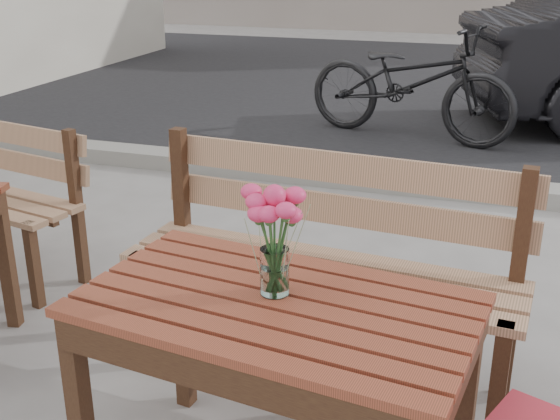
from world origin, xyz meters
TOP-DOWN VIEW (x-y plane):
  - street at (0.00, 5.06)m, footprint 30.00×8.12m
  - main_table at (-0.06, -0.06)m, footprint 1.19×0.79m
  - main_bench at (-0.09, 0.68)m, footprint 1.55×0.58m
  - main_vase at (-0.08, -0.02)m, footprint 0.18×0.18m
  - bicycle at (-0.31, 4.46)m, footprint 2.02×1.13m

SIDE VIEW (x-z plane):
  - street at x=0.00m, z-range -0.03..0.09m
  - bicycle at x=-0.31m, z-range 0.00..1.01m
  - main_bench at x=-0.09m, z-range 0.10..1.04m
  - main_table at x=-0.06m, z-range 0.23..0.92m
  - main_vase at x=-0.08m, z-range 0.73..1.06m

